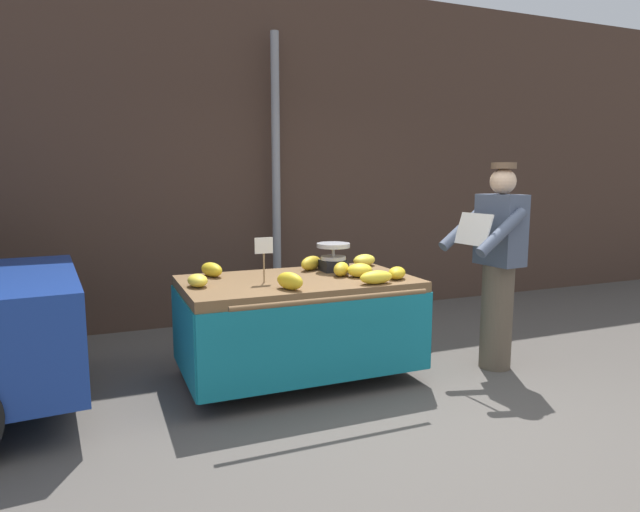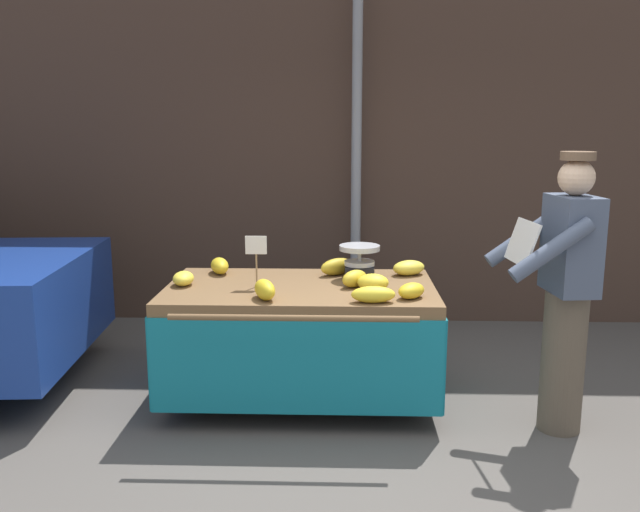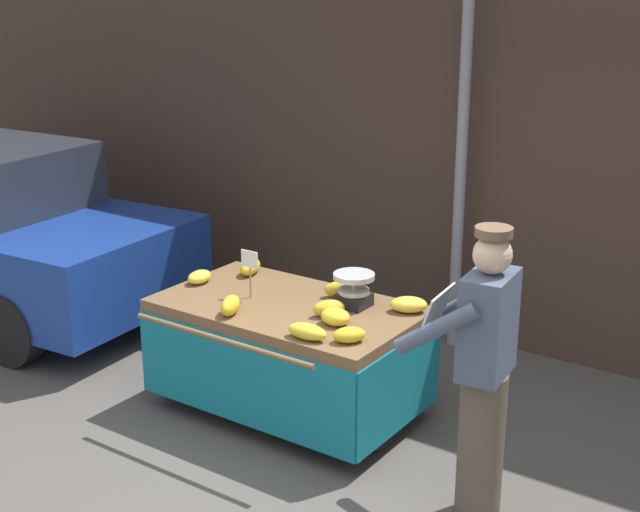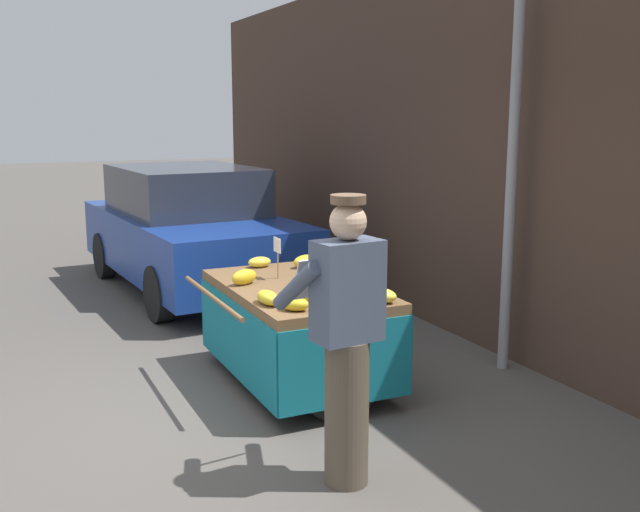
{
  "view_description": "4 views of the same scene",
  "coord_description": "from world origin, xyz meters",
  "px_view_note": "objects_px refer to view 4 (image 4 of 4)",
  "views": [
    {
      "loc": [
        -2.05,
        -2.88,
        1.62
      ],
      "look_at": [
        -0.45,
        0.99,
        1.0
      ],
      "focal_mm": 30.99,
      "sensor_mm": 36.0,
      "label": 1
    },
    {
      "loc": [
        -0.32,
        -3.21,
        1.87
      ],
      "look_at": [
        -0.46,
        0.97,
        1.04
      ],
      "focal_mm": 37.37,
      "sensor_mm": 36.0,
      "label": 2
    },
    {
      "loc": [
        2.84,
        -3.47,
        2.99
      ],
      "look_at": [
        -0.37,
        1.16,
        1.18
      ],
      "focal_mm": 50.3,
      "sensor_mm": 36.0,
      "label": 3
    },
    {
      "loc": [
        4.66,
        -1.14,
        2.16
      ],
      "look_at": [
        -0.34,
        1.18,
        1.09
      ],
      "focal_mm": 41.5,
      "sensor_mm": 36.0,
      "label": 4
    }
  ],
  "objects_px": {
    "street_pole": "(511,188)",
    "banana_bunch_5": "(312,288)",
    "banana_bunch_4": "(268,298)",
    "price_sign": "(277,249)",
    "banana_bunch_2": "(295,304)",
    "banana_bunch_3": "(259,262)",
    "vendor_person": "(346,340)",
    "banana_bunch_0": "(306,261)",
    "weighing_scale": "(343,278)",
    "parked_car": "(189,229)",
    "banana_bunch_1": "(244,277)",
    "banana_bunch_8": "(381,295)",
    "banana_cart": "(297,312)",
    "banana_bunch_7": "(347,280)",
    "banana_bunch_6": "(306,293)"
  },
  "relations": [
    {
      "from": "banana_bunch_1",
      "to": "banana_bunch_2",
      "type": "xyz_separation_m",
      "value": [
        0.9,
        0.06,
        -0.01
      ]
    },
    {
      "from": "banana_bunch_6",
      "to": "parked_car",
      "type": "height_order",
      "value": "parked_car"
    },
    {
      "from": "weighing_scale",
      "to": "price_sign",
      "type": "xyz_separation_m",
      "value": [
        -0.68,
        -0.26,
        0.13
      ]
    },
    {
      "from": "street_pole",
      "to": "banana_bunch_2",
      "type": "height_order",
      "value": "street_pole"
    },
    {
      "from": "banana_bunch_7",
      "to": "street_pole",
      "type": "bearing_deg",
      "value": 83.68
    },
    {
      "from": "banana_cart",
      "to": "banana_bunch_8",
      "type": "height_order",
      "value": "banana_bunch_8"
    },
    {
      "from": "banana_cart",
      "to": "banana_bunch_3",
      "type": "height_order",
      "value": "banana_bunch_3"
    },
    {
      "from": "weighing_scale",
      "to": "parked_car",
      "type": "distance_m",
      "value": 3.97
    },
    {
      "from": "banana_cart",
      "to": "banana_bunch_8",
      "type": "relative_size",
      "value": 7.27
    },
    {
      "from": "banana_bunch_1",
      "to": "vendor_person",
      "type": "xyz_separation_m",
      "value": [
        1.81,
        -0.01,
        -0.0
      ]
    },
    {
      "from": "banana_bunch_3",
      "to": "banana_bunch_5",
      "type": "bearing_deg",
      "value": -0.22
    },
    {
      "from": "banana_bunch_0",
      "to": "vendor_person",
      "type": "xyz_separation_m",
      "value": [
        2.22,
        -0.73,
        0.0
      ]
    },
    {
      "from": "street_pole",
      "to": "banana_bunch_3",
      "type": "relative_size",
      "value": 14.8
    },
    {
      "from": "price_sign",
      "to": "banana_bunch_2",
      "type": "xyz_separation_m",
      "value": [
        0.99,
        -0.26,
        -0.2
      ]
    },
    {
      "from": "banana_cart",
      "to": "banana_bunch_5",
      "type": "height_order",
      "value": "banana_bunch_5"
    },
    {
      "from": "banana_bunch_3",
      "to": "vendor_person",
      "type": "height_order",
      "value": "vendor_person"
    },
    {
      "from": "banana_bunch_2",
      "to": "banana_bunch_4",
      "type": "distance_m",
      "value": 0.26
    },
    {
      "from": "street_pole",
      "to": "banana_cart",
      "type": "bearing_deg",
      "value": -102.81
    },
    {
      "from": "banana_cart",
      "to": "parked_car",
      "type": "xyz_separation_m",
      "value": [
        -3.57,
        0.09,
        0.15
      ]
    },
    {
      "from": "weighing_scale",
      "to": "price_sign",
      "type": "relative_size",
      "value": 0.82
    },
    {
      "from": "banana_bunch_7",
      "to": "banana_bunch_8",
      "type": "distance_m",
      "value": 0.51
    },
    {
      "from": "street_pole",
      "to": "banana_cart",
      "type": "distance_m",
      "value": 2.04
    },
    {
      "from": "street_pole",
      "to": "banana_bunch_8",
      "type": "xyz_separation_m",
      "value": [
        0.35,
        -1.42,
        -0.68
      ]
    },
    {
      "from": "price_sign",
      "to": "banana_bunch_8",
      "type": "bearing_deg",
      "value": 20.39
    },
    {
      "from": "street_pole",
      "to": "banana_bunch_5",
      "type": "relative_size",
      "value": 14.26
    },
    {
      "from": "banana_bunch_0",
      "to": "banana_bunch_5",
      "type": "xyz_separation_m",
      "value": [
        0.96,
        -0.37,
        0.0
      ]
    },
    {
      "from": "price_sign",
      "to": "banana_bunch_2",
      "type": "relative_size",
      "value": 1.67
    },
    {
      "from": "vendor_person",
      "to": "street_pole",
      "type": "bearing_deg",
      "value": 119.65
    },
    {
      "from": "banana_bunch_5",
      "to": "weighing_scale",
      "type": "bearing_deg",
      "value": 81.3
    },
    {
      "from": "vendor_person",
      "to": "banana_bunch_1",
      "type": "bearing_deg",
      "value": 179.59
    },
    {
      "from": "banana_cart",
      "to": "banana_bunch_8",
      "type": "bearing_deg",
      "value": 24.21
    },
    {
      "from": "banana_bunch_4",
      "to": "street_pole",
      "type": "bearing_deg",
      "value": 91.7
    },
    {
      "from": "street_pole",
      "to": "banana_bunch_2",
      "type": "distance_m",
      "value": 2.2
    },
    {
      "from": "street_pole",
      "to": "banana_bunch_7",
      "type": "relative_size",
      "value": 11.07
    },
    {
      "from": "weighing_scale",
      "to": "vendor_person",
      "type": "xyz_separation_m",
      "value": [
        1.22,
        -0.6,
        -0.06
      ]
    },
    {
      "from": "price_sign",
      "to": "banana_bunch_2",
      "type": "height_order",
      "value": "price_sign"
    },
    {
      "from": "weighing_scale",
      "to": "banana_bunch_7",
      "type": "xyz_separation_m",
      "value": [
        -0.15,
        0.11,
        -0.06
      ]
    },
    {
      "from": "banana_bunch_8",
      "to": "street_pole",
      "type": "bearing_deg",
      "value": 103.89
    },
    {
      "from": "price_sign",
      "to": "banana_bunch_2",
      "type": "bearing_deg",
      "value": -14.99
    },
    {
      "from": "banana_bunch_1",
      "to": "parked_car",
      "type": "height_order",
      "value": "parked_car"
    },
    {
      "from": "banana_bunch_2",
      "to": "parked_car",
      "type": "bearing_deg",
      "value": 174.63
    },
    {
      "from": "banana_bunch_1",
      "to": "banana_bunch_8",
      "type": "relative_size",
      "value": 0.97
    },
    {
      "from": "street_pole",
      "to": "banana_bunch_8",
      "type": "bearing_deg",
      "value": -76.11
    },
    {
      "from": "street_pole",
      "to": "banana_bunch_0",
      "type": "height_order",
      "value": "street_pole"
    },
    {
      "from": "banana_bunch_3",
      "to": "banana_bunch_7",
      "type": "distance_m",
      "value": 1.08
    },
    {
      "from": "banana_bunch_1",
      "to": "banana_bunch_4",
      "type": "height_order",
      "value": "banana_bunch_1"
    },
    {
      "from": "banana_bunch_6",
      "to": "banana_bunch_7",
      "type": "height_order",
      "value": "banana_bunch_7"
    },
    {
      "from": "weighing_scale",
      "to": "banana_bunch_7",
      "type": "bearing_deg",
      "value": 143.53
    },
    {
      "from": "price_sign",
      "to": "banana_bunch_1",
      "type": "bearing_deg",
      "value": -74.18
    },
    {
      "from": "banana_bunch_1",
      "to": "banana_bunch_5",
      "type": "bearing_deg",
      "value": 31.57
    }
  ]
}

